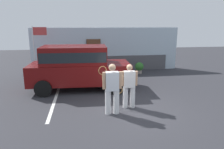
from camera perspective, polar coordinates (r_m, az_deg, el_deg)
ground_plane at (r=7.69m, az=4.96°, el=-9.58°), size 40.00×40.00×0.00m
parking_stripe_0 at (r=8.97m, az=-15.22°, el=-6.59°), size 0.12×4.40×0.01m
house_frontage at (r=13.96m, az=-1.52°, el=6.52°), size 9.64×0.40×2.82m
parked_suv at (r=9.90m, az=-9.27°, el=2.45°), size 4.67×2.31×2.05m
tennis_player_man at (r=7.05m, az=0.01°, el=-3.77°), size 0.78×0.27×1.75m
tennis_player_woman at (r=7.65m, az=4.65°, el=-3.02°), size 0.86×0.28×1.62m
potted_plant_by_porch at (r=13.27m, az=7.43°, el=1.97°), size 0.54×0.54×0.71m
flag_pole at (r=12.94m, az=-19.74°, el=8.32°), size 0.80×0.05×2.91m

